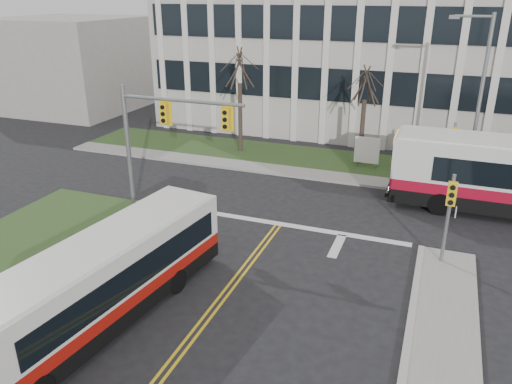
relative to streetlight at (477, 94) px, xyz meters
The scene contains 13 objects.
ground 18.81m from the streetlight, 116.37° to the right, with size 120.00×120.00×0.00m, color black.
sidewalk_cross 6.04m from the streetlight, 161.74° to the right, with size 44.00×1.60×0.14m, color #9E9B93.
building_lawn 6.23m from the streetlight, 149.29° to the left, with size 44.00×5.00×0.12m, color #2D4C20.
office_building 14.15m from the streetlight, 102.38° to the left, with size 40.00×16.00×12.00m, color #B8B3AA.
building_annex 35.43m from the streetlight, 163.93° to the left, with size 12.00×12.00×8.00m, color #9E9B93.
mast_arm_signal 16.39m from the streetlight, 146.49° to the right, with size 6.11×0.38×6.20m.
signal_pole_near 9.72m from the streetlight, 95.10° to the right, with size 0.34×0.39×3.80m.
signal_pole_far 2.93m from the streetlight, 136.05° to the right, with size 0.34×0.39×3.80m.
streetlight is the anchor object (origin of this frame).
directory_sign 6.96m from the streetlight, 166.77° to the left, with size 1.50×0.12×2.00m.
tree_left 14.15m from the streetlight, behind, with size 1.80×1.80×7.70m.
tree_mid 6.36m from the streetlight, 161.65° to the left, with size 1.80×1.80×6.82m.
bus_main 20.83m from the streetlight, 122.81° to the right, with size 2.30×10.61×2.83m, color silver, non-canonical shape.
Camera 1 is at (6.45, -11.95, 10.14)m, focal length 35.00 mm.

